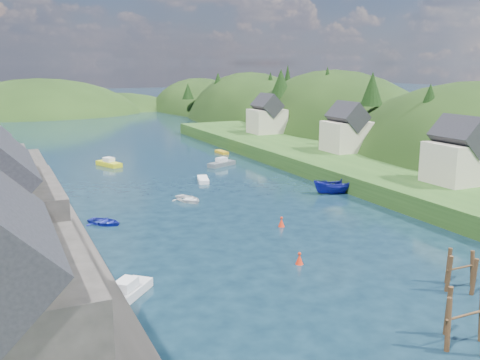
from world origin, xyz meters
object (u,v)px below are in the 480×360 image
channel_buoy_near (299,259)px  channel_buoy_far (281,222)px  piling_cluster_near (465,324)px  piling_cluster_far (460,274)px

channel_buoy_near → channel_buoy_far: bearing=69.0°
piling_cluster_near → channel_buoy_far: (1.77, 26.03, -0.92)m
piling_cluster_near → channel_buoy_far: bearing=86.1°
piling_cluster_near → piling_cluster_far: piling_cluster_near is taller
piling_cluster_far → channel_buoy_near: piling_cluster_far is taller
piling_cluster_far → channel_buoy_far: (-4.62, 19.71, -0.69)m
piling_cluster_far → channel_buoy_near: 12.82m
piling_cluster_near → channel_buoy_far: 26.11m
piling_cluster_near → channel_buoy_near: bearing=97.6°
channel_buoy_near → piling_cluster_far: bearing=-48.3°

